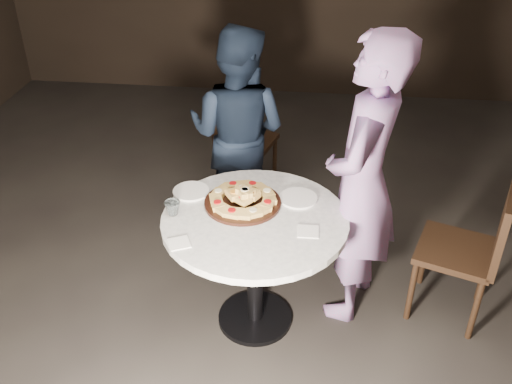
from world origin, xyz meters
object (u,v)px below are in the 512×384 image
at_px(chair_far, 243,139).
at_px(table, 255,238).
at_px(diner_teal, 362,184).
at_px(focaccia_pile, 243,197).
at_px(water_glass, 173,208).
at_px(diner_navy, 238,133).
at_px(serving_board, 243,203).
at_px(chair_right, 475,245).

bearing_deg(chair_far, table, 116.41).
bearing_deg(diner_teal, focaccia_pile, -63.24).
height_order(table, water_glass, water_glass).
bearing_deg(diner_navy, diner_teal, 150.72).
xyz_separation_m(focaccia_pile, chair_far, (-0.18, 1.30, -0.31)).
relative_size(table, chair_far, 1.29).
xyz_separation_m(table, focaccia_pile, (-0.08, 0.12, 0.19)).
bearing_deg(serving_board, diner_navy, 99.93).
bearing_deg(serving_board, chair_far, 97.84).
distance_m(table, diner_navy, 1.03).
distance_m(chair_far, diner_teal, 1.49).
bearing_deg(diner_teal, serving_board, -63.43).
relative_size(chair_far, diner_teal, 0.49).
relative_size(table, diner_navy, 0.73).
distance_m(serving_board, chair_far, 1.34).
xyz_separation_m(diner_navy, diner_teal, (0.81, -0.77, 0.12)).
bearing_deg(focaccia_pile, table, -55.89).
relative_size(serving_board, water_glass, 4.98).
relative_size(focaccia_pile, chair_far, 0.45).
height_order(focaccia_pile, diner_teal, diner_teal).
distance_m(focaccia_pile, diner_navy, 0.90).
relative_size(table, focaccia_pile, 2.85).
xyz_separation_m(table, diner_navy, (-0.24, 1.00, 0.14)).
relative_size(serving_board, chair_right, 0.47).
bearing_deg(table, focaccia_pile, 124.11).
relative_size(table, diner_teal, 0.63).
height_order(serving_board, chair_far, chair_far).
distance_m(table, serving_board, 0.21).
height_order(chair_far, diner_navy, diner_navy).
height_order(table, serving_board, serving_board).
relative_size(diner_navy, diner_teal, 0.87).
height_order(serving_board, diner_teal, diner_teal).
distance_m(table, diner_teal, 0.66).
height_order(water_glass, chair_far, chair_far).
bearing_deg(chair_far, serving_board, 113.80).
bearing_deg(chair_far, chair_right, 156.97).
relative_size(serving_board, focaccia_pile, 1.11).
bearing_deg(chair_far, water_glass, 98.62).
bearing_deg(diner_navy, serving_board, 114.17).
relative_size(focaccia_pile, diner_navy, 0.26).
relative_size(water_glass, diner_teal, 0.05).
distance_m(focaccia_pile, chair_far, 1.35).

